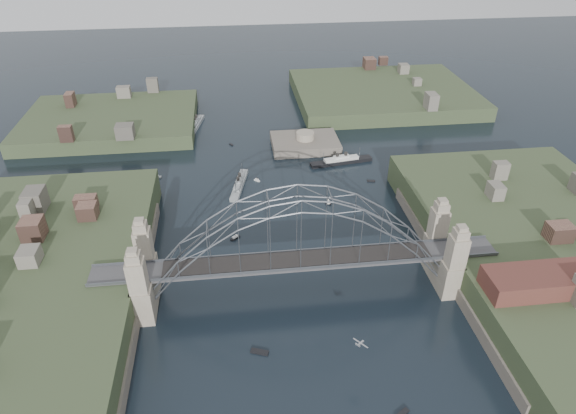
# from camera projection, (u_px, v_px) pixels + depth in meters

# --- Properties ---
(ground) EXTENTS (500.00, 500.00, 0.00)m
(ground) POSITION_uv_depth(u_px,v_px,m) (298.00, 291.00, 108.37)
(ground) COLOR black
(ground) RESTS_ON ground
(bridge) EXTENTS (84.00, 13.80, 24.60)m
(bridge) POSITION_uv_depth(u_px,v_px,m) (299.00, 245.00, 101.75)
(bridge) COLOR #454447
(bridge) RESTS_ON ground
(shore_west) EXTENTS (50.50, 90.00, 12.00)m
(shore_west) POSITION_uv_depth(u_px,v_px,m) (17.00, 306.00, 101.50)
(shore_west) COLOR #354327
(shore_west) RESTS_ON ground
(shore_east) EXTENTS (50.50, 90.00, 12.00)m
(shore_east) POSITION_uv_depth(u_px,v_px,m) (550.00, 263.00, 113.12)
(shore_east) COLOR #354327
(shore_east) RESTS_ON ground
(headland_nw) EXTENTS (60.00, 45.00, 9.00)m
(headland_nw) POSITION_uv_depth(u_px,v_px,m) (112.00, 126.00, 182.10)
(headland_nw) COLOR #354327
(headland_nw) RESTS_ON ground
(headland_ne) EXTENTS (70.00, 55.00, 9.50)m
(headland_ne) POSITION_uv_depth(u_px,v_px,m) (382.00, 98.00, 205.18)
(headland_ne) COLOR #354327
(headland_ne) RESTS_ON ground
(fort_island) EXTENTS (22.00, 16.00, 9.40)m
(fort_island) POSITION_uv_depth(u_px,v_px,m) (305.00, 148.00, 168.40)
(fort_island) COLOR #60584D
(fort_island) RESTS_ON ground
(wharf_shed) EXTENTS (20.00, 8.00, 4.00)m
(wharf_shed) POSITION_uv_depth(u_px,v_px,m) (537.00, 282.00, 95.73)
(wharf_shed) COLOR #592D26
(wharf_shed) RESTS_ON shore_east
(finger_pier) EXTENTS (4.00, 22.00, 1.40)m
(finger_pier) POSITION_uv_depth(u_px,v_px,m) (539.00, 376.00, 88.49)
(finger_pier) COLOR #454447
(finger_pier) RESTS_ON ground
(naval_cruiser_near) EXTENTS (6.01, 17.50, 5.22)m
(naval_cruiser_near) POSITION_uv_depth(u_px,v_px,m) (239.00, 184.00, 145.52)
(naval_cruiser_near) COLOR #979D9F
(naval_cruiser_near) RESTS_ON ground
(naval_cruiser_far) EXTENTS (5.34, 16.13, 5.41)m
(naval_cruiser_far) POSITION_uv_depth(u_px,v_px,m) (196.00, 124.00, 182.60)
(naval_cruiser_far) COLOR #979D9F
(naval_cruiser_far) RESTS_ON ground
(ocean_liner) EXTENTS (20.22, 5.90, 4.92)m
(ocean_liner) POSITION_uv_depth(u_px,v_px,m) (341.00, 161.00, 158.02)
(ocean_liner) COLOR black
(ocean_liner) RESTS_ON ground
(aeroplane) EXTENTS (2.14, 2.57, 0.45)m
(aeroplane) POSITION_uv_depth(u_px,v_px,m) (360.00, 344.00, 85.72)
(aeroplane) COLOR #A3A5AA
(small_boat_a) EXTENTS (2.48, 2.39, 1.43)m
(small_boat_a) POSITION_uv_depth(u_px,v_px,m) (235.00, 238.00, 124.29)
(small_boat_a) COLOR white
(small_boat_a) RESTS_ON ground
(small_boat_b) EXTENTS (1.81, 1.47, 2.38)m
(small_boat_b) POSITION_uv_depth(u_px,v_px,m) (328.00, 201.00, 137.37)
(small_boat_b) COLOR white
(small_boat_b) RESTS_ON ground
(small_boat_c) EXTENTS (3.52, 2.22, 0.45)m
(small_boat_c) POSITION_uv_depth(u_px,v_px,m) (260.00, 352.00, 93.83)
(small_boat_c) COLOR white
(small_boat_c) RESTS_ON ground
(small_boat_d) EXTENTS (2.42, 1.20, 0.45)m
(small_boat_d) POSITION_uv_depth(u_px,v_px,m) (371.00, 181.00, 148.50)
(small_boat_d) COLOR white
(small_boat_d) RESTS_ON ground
(small_boat_e) EXTENTS (3.42, 1.20, 1.43)m
(small_boat_e) POSITION_uv_depth(u_px,v_px,m) (155.00, 177.00, 150.30)
(small_boat_e) COLOR white
(small_boat_e) RESTS_ON ground
(small_boat_f) EXTENTS (1.79, 1.66, 1.43)m
(small_boat_f) POSITION_uv_depth(u_px,v_px,m) (257.00, 180.00, 148.65)
(small_boat_f) COLOR white
(small_boat_f) RESTS_ON ground
(small_boat_g) EXTENTS (2.70, 2.10, 0.45)m
(small_boat_g) POSITION_uv_depth(u_px,v_px,m) (402.00, 414.00, 82.83)
(small_boat_g) COLOR white
(small_boat_g) RESTS_ON ground
(small_boat_h) EXTENTS (1.39, 1.74, 0.45)m
(small_boat_h) POSITION_uv_depth(u_px,v_px,m) (231.00, 145.00, 169.53)
(small_boat_h) COLOR white
(small_boat_h) RESTS_ON ground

